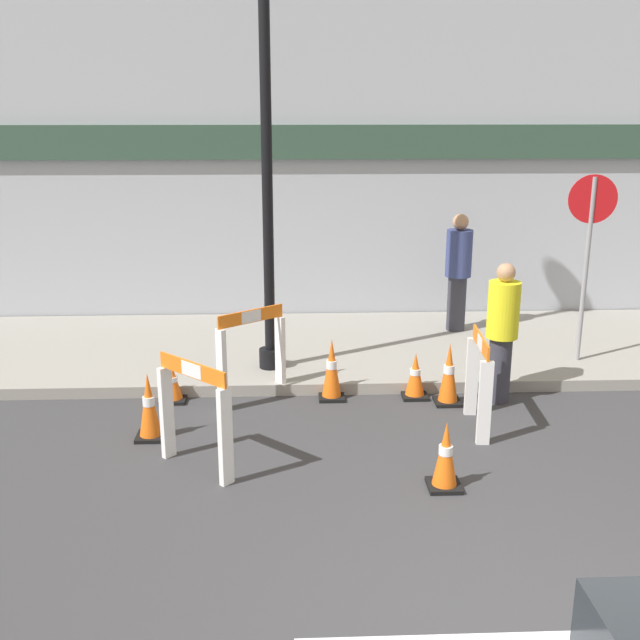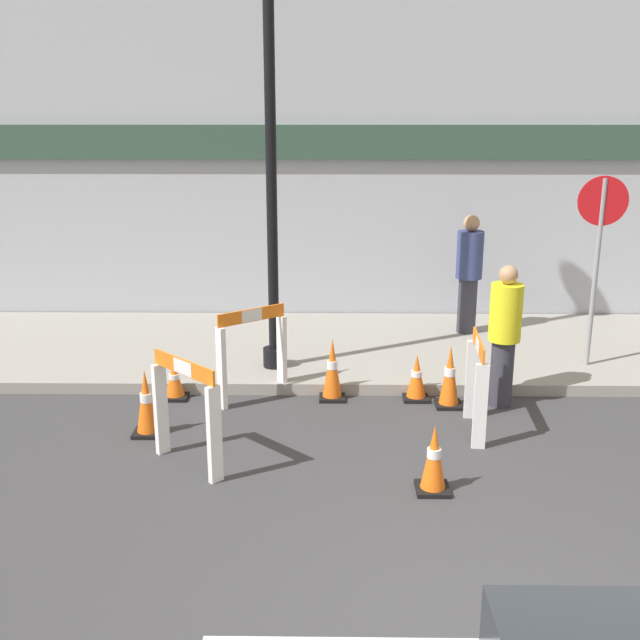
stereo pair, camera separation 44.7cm
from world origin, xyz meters
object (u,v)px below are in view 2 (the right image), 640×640
object	(u,v)px
streetlamp_post	(269,25)
person_pedestrian	(469,271)
person_worker	(504,332)
stop_sign	(599,241)

from	to	relation	value
streetlamp_post	person_pedestrian	distance (m)	4.40
person_worker	streetlamp_post	bearing A→B (deg)	-31.47
stop_sign	person_worker	size ratio (longest dim) A/B	1.45
person_worker	person_pedestrian	bearing A→B (deg)	-103.40
stop_sign	person_worker	bearing A→B (deg)	42.29
person_worker	person_pedestrian	size ratio (longest dim) A/B	0.96
stop_sign	person_pedestrian	size ratio (longest dim) A/B	1.39
streetlamp_post	stop_sign	distance (m)	4.68
streetlamp_post	stop_sign	world-z (taller)	streetlamp_post
stop_sign	person_pedestrian	distance (m)	2.03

